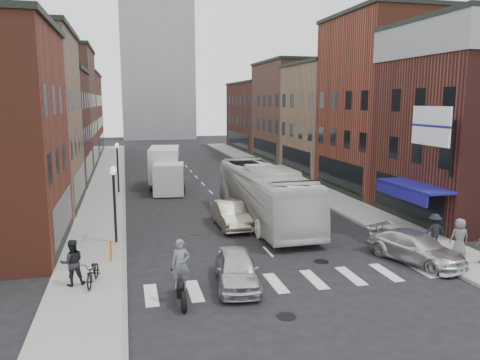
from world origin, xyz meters
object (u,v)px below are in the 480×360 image
streetlamp_near (114,190)px  sedan_left_near (237,269)px  transit_bus (264,194)px  box_truck (166,169)px  parked_bicycle (93,272)px  ped_right_a (435,231)px  bike_rack (111,251)px  billboard_sign (432,127)px  curb_car (416,248)px  ped_left_solo (72,262)px  motorcycle_rider (181,274)px  ped_right_c (459,237)px  sedan_left_far (231,215)px  streetlamp_far (117,158)px

streetlamp_near → sedan_left_near: size_ratio=0.99×
transit_bus → sedan_left_near: size_ratio=3.04×
box_truck → sedan_left_near: size_ratio=1.98×
parked_bicycle → ped_right_a: 16.48m
bike_rack → sedan_left_near: bearing=-39.2°
billboard_sign → curb_car: billboard_sign is taller
billboard_sign → curb_car: (-2.34, -2.60, -5.44)m
billboard_sign → ped_left_solo: 18.40m
ped_right_a → transit_bus: bearing=-40.7°
ped_left_solo → ped_right_a: (17.23, 0.85, -0.08)m
motorcycle_rider → ped_right_a: motorcycle_rider is taller
billboard_sign → transit_bus: size_ratio=0.29×
billboard_sign → ped_left_solo: billboard_sign is taller
motorcycle_rider → ped_right_c: bearing=15.3°
billboard_sign → parked_bicycle: (-16.80, -2.16, -5.48)m
parked_bicycle → box_truck: bearing=85.6°
streetlamp_near → ped_right_a: (15.64, -4.72, -1.90)m
sedan_left_far → parked_bicycle: sedan_left_far is taller
ped_right_a → box_truck: bearing=-52.4°
motorcycle_rider → ped_right_a: bearing=21.5°
streetlamp_near → sedan_left_near: 8.68m
ped_right_c → ped_right_a: bearing=-66.1°
ped_left_solo → streetlamp_far: bearing=-105.7°
streetlamp_far → bike_rack: bearing=-90.7°
motorcycle_rider → sedan_left_near: 2.70m
sedan_left_far → bike_rack: bearing=-146.7°
box_truck → ped_left_solo: box_truck is taller
box_truck → sedan_left_far: box_truck is taller
box_truck → ped_right_c: box_truck is taller
bike_rack → parked_bicycle: (-0.61, -2.96, 0.11)m
billboard_sign → ped_right_c: size_ratio=2.04×
streetlamp_near → ped_left_solo: (-1.59, -5.57, -1.82)m
transit_bus → curb_car: 10.03m
sedan_left_far → box_truck: bearing=100.3°
streetlamp_near → box_truck: bearing=75.5°
billboard_sign → motorcycle_rider: bearing=-161.7°
billboard_sign → streetlamp_near: 16.68m
streetlamp_near → parked_bicycle: 6.15m
streetlamp_far → ped_left_solo: size_ratio=2.18×
motorcycle_rider → sedan_left_near: size_ratio=0.59×
ped_right_a → curb_car: bearing=41.6°
ped_right_c → motorcycle_rider: bearing=19.3°
billboard_sign → sedan_left_far: (-9.39, 5.50, -5.38)m
parked_bicycle → streetlamp_far: bearing=96.1°
motorcycle_rider → sedan_left_far: size_ratio=0.54×
parked_bicycle → ped_left_solo: (-0.78, 0.09, 0.44)m
sedan_left_near → bike_rack: bearing=148.7°
bike_rack → ped_right_a: size_ratio=0.46×
sedan_left_near → sedan_left_far: (1.73, 8.84, 0.05)m
streetlamp_near → curb_car: bearing=-24.1°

